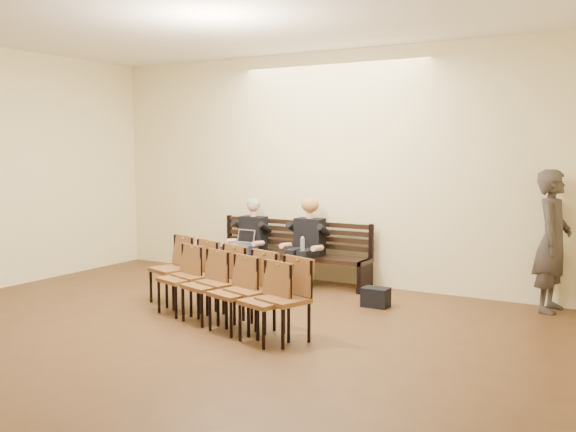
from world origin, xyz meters
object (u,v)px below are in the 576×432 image
seated_man (250,241)px  chair_row_front (221,283)px  passerby (553,230)px  chair_row_back (218,290)px  water_bottle (302,253)px  bag (376,297)px  bench (289,268)px  seated_woman (307,245)px  laptop (242,245)px

seated_man → chair_row_front: bearing=-64.9°
passerby → seated_man: bearing=97.2°
passerby → chair_row_back: 4.21m
seated_man → passerby: size_ratio=0.59×
water_bottle → bag: 1.40m
bench → chair_row_front: (0.39, -2.32, 0.22)m
bag → chair_row_back: bearing=-124.6°
seated_man → water_bottle: seated_man is taller
passerby → bag: bearing=118.3°
bench → chair_row_back: bearing=-78.4°
seated_woman → chair_row_front: seated_woman is taller
seated_man → passerby: (4.38, 0.22, 0.42)m
seated_man → seated_woman: bearing=0.0°
laptop → chair_row_back: size_ratio=0.15×
seated_woman → chair_row_front: size_ratio=0.45×
water_bottle → seated_man: bearing=164.8°
chair_row_back → bench: bearing=119.0°
bench → water_bottle: 0.71m
bench → laptop: (-0.67, -0.30, 0.34)m
water_bottle → chair_row_front: 1.90m
seated_man → seated_woman: (1.01, 0.00, 0.01)m
bench → seated_woman: seated_woman is taller
laptop → bag: size_ratio=0.91×
seated_man → laptop: size_ratio=3.94×
seated_woman → bag: 1.61m
seated_man → bag: (2.39, -0.67, -0.48)m
chair_row_front → chair_row_back: bearing=-41.2°
laptop → chair_row_front: bearing=-73.5°
seated_woman → bag: bearing=-25.8°
seated_man → bag: bearing=-15.6°
seated_man → laptop: seated_man is taller
laptop → passerby: (4.41, 0.40, 0.47)m
bench → chair_row_back: 2.62m
bench → passerby: 3.83m
chair_row_front → seated_woman: bearing=109.2°
bench → chair_row_back: (0.53, -2.56, 0.20)m
water_bottle → bench: bearing=137.7°
chair_row_front → laptop: bearing=136.5°
seated_man → seated_woman: seated_woman is taller
laptop → bag: (2.42, -0.48, -0.44)m
passerby → chair_row_front: passerby is taller
seated_woman → laptop: size_ratio=3.99×
bench → water_bottle: size_ratio=12.49×
bag → seated_man: bearing=164.4°
water_bottle → chair_row_back: bearing=-88.3°
chair_row_back → seated_woman: bearing=111.1°
water_bottle → chair_row_back: size_ratio=0.10×
laptop → passerby: 4.46m
bench → laptop: bearing=-155.6°
seated_man → chair_row_back: bearing=-64.4°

